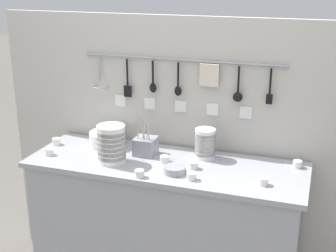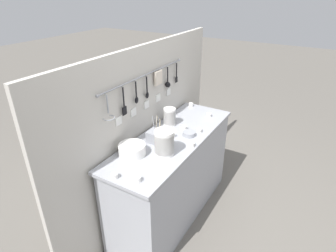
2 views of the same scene
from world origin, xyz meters
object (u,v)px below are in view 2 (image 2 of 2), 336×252
at_px(cup_beside_plates, 184,128).
at_px(cup_by_caddy, 172,135).
at_px(plate_stack, 132,150).
at_px(cutlery_caddy, 156,136).
at_px(cup_edge_near, 199,130).
at_px(cup_back_left, 138,179).
at_px(cup_back_right, 209,115).
at_px(cup_front_right, 191,105).
at_px(bowl_stack_wide_centre, 164,143).
at_px(cup_mid_row, 192,144).
at_px(steel_mixing_bowl, 189,134).
at_px(bowl_stack_short_front, 170,117).
at_px(cup_front_left, 115,176).

bearing_deg(cup_beside_plates, cup_by_caddy, 170.54).
xyz_separation_m(plate_stack, cutlery_caddy, (0.27, -0.05, 0.01)).
bearing_deg(cup_edge_near, cup_back_left, 176.19).
bearing_deg(cup_back_left, cup_back_right, -0.12).
height_order(cup_edge_near, cup_by_caddy, same).
bearing_deg(cup_front_right, cup_edge_near, -146.28).
xyz_separation_m(bowl_stack_wide_centre, cup_mid_row, (0.22, -0.14, -0.09)).
relative_size(cutlery_caddy, cup_beside_plates, 5.28).
distance_m(bowl_stack_wide_centre, cutlery_caddy, 0.23).
bearing_deg(cup_back_right, cup_by_caddy, 168.59).
bearing_deg(cup_mid_row, cup_back_left, 169.40).
height_order(steel_mixing_bowl, cup_front_right, cup_front_right).
height_order(cup_back_left, cup_beside_plates, same).
bearing_deg(plate_stack, cup_edge_near, -25.87).
bearing_deg(bowl_stack_wide_centre, cup_mid_row, -31.63).
height_order(cup_mid_row, cup_beside_plates, same).
bearing_deg(cutlery_caddy, cup_back_right, -15.39).
bearing_deg(cup_by_caddy, bowl_stack_wide_centre, -162.44).
bearing_deg(cup_mid_row, bowl_stack_short_front, 55.25).
bearing_deg(steel_mixing_bowl, cup_by_caddy, 129.69).
bearing_deg(cup_back_right, cup_beside_plates, 167.70).
bearing_deg(steel_mixing_bowl, plate_stack, 154.03).
distance_m(bowl_stack_short_front, cutlery_caddy, 0.35).
xyz_separation_m(bowl_stack_short_front, cup_mid_row, (-0.26, -0.37, -0.07)).
height_order(cup_by_caddy, cup_front_left, same).
height_order(bowl_stack_wide_centre, cup_front_right, bowl_stack_wide_centre).
relative_size(cup_back_left, cup_mid_row, 1.00).
height_order(cup_mid_row, cup_back_right, same).
xyz_separation_m(steel_mixing_bowl, cutlery_caddy, (-0.25, 0.20, 0.03)).
height_order(cup_edge_near, cup_front_left, same).
height_order(cutlery_caddy, cup_front_left, cutlery_caddy).
height_order(plate_stack, cup_edge_near, plate_stack).
bearing_deg(cutlery_caddy, cup_mid_row, -74.28).
bearing_deg(plate_stack, cup_back_right, -14.06).
height_order(cup_front_right, cup_back_left, same).
xyz_separation_m(bowl_stack_short_front, cup_front_right, (0.52, 0.03, -0.07)).
relative_size(cup_front_right, cup_front_left, 1.00).
distance_m(cutlery_caddy, cup_back_right, 0.75).
relative_size(steel_mixing_bowl, cup_front_left, 2.36).
xyz_separation_m(bowl_stack_wide_centre, bowl_stack_short_front, (0.48, 0.23, -0.02)).
xyz_separation_m(cup_by_caddy, cup_front_left, (-0.74, 0.05, 0.00)).
bearing_deg(bowl_stack_short_front, cup_back_left, -163.77).
xyz_separation_m(cup_front_right, cup_front_left, (-1.46, -0.12, 0.00)).
relative_size(plate_stack, cup_by_caddy, 4.38).
height_order(cup_by_caddy, cup_back_right, same).
height_order(cup_back_left, cup_front_left, same).
relative_size(cup_mid_row, cup_beside_plates, 1.00).
relative_size(steel_mixing_bowl, cup_mid_row, 2.36).
bearing_deg(cup_back_right, cutlery_caddy, 164.61).
bearing_deg(cup_by_caddy, cup_front_right, 13.26).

